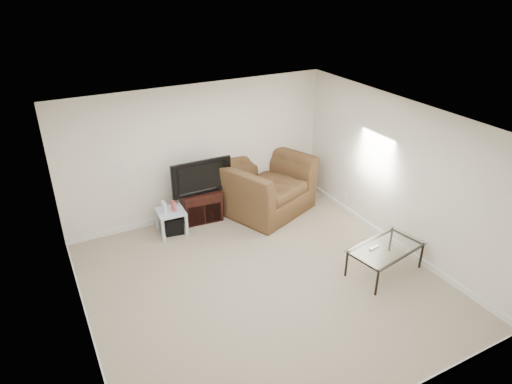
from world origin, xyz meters
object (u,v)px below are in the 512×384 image
subwoofer (173,224)px  recliner (265,177)px  side_table (172,222)px  coffee_table (384,259)px  tv_stand (201,205)px  television (199,175)px

subwoofer → recliner: recliner is taller
side_table → subwoofer: 0.07m
recliner → coffee_table: (0.66, -2.65, -0.47)m
tv_stand → side_table: size_ratio=1.53×
tv_stand → recliner: size_ratio=0.44×
recliner → coffee_table: 2.77m
recliner → coffee_table: recliner is taller
recliner → tv_stand: bearing=147.6°
coffee_table → recliner: bearing=104.1°
tv_stand → coffee_table: bearing=-51.9°
tv_stand → subwoofer: bearing=-156.3°
tv_stand → side_table: 0.69m
side_table → recliner: (1.88, 0.00, 0.48)m
tv_stand → recliner: (1.23, -0.23, 0.40)m
subwoofer → coffee_table: bearing=-46.7°
side_table → coffee_table: size_ratio=0.40×
subwoofer → coffee_table: 3.67m
subwoofer → coffee_table: (2.52, -2.67, 0.07)m
side_table → television: bearing=17.3°
recliner → subwoofer: bearing=157.6°
tv_stand → television: 0.62m
tv_stand → side_table: tv_stand is taller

